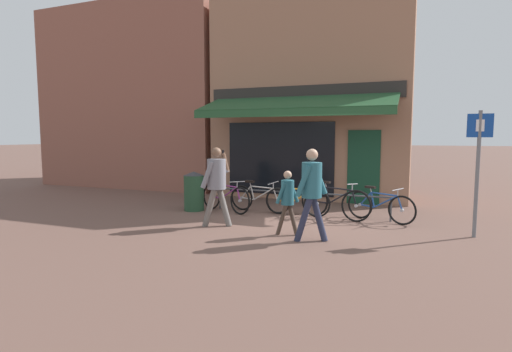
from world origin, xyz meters
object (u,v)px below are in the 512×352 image
(bicycle_purple, at_px, (225,197))
(pedestrian_second_adult, at_px, (312,185))
(bicycle_silver, at_px, (259,198))
(parking_sign, at_px, (478,160))
(pedestrian_adult, at_px, (217,178))
(litter_bin, at_px, (194,191))
(bicycle_black, at_px, (335,202))
(pedestrian_child, at_px, (287,196))
(bicycle_blue, at_px, (380,206))
(bicycle_orange, at_px, (297,201))

(bicycle_purple, xyz_separation_m, pedestrian_second_adult, (2.75, -2.02, 0.67))
(bicycle_silver, height_order, parking_sign, parking_sign)
(bicycle_purple, height_order, pedestrian_adult, pedestrian_adult)
(litter_bin, distance_m, parking_sign, 6.50)
(bicycle_black, bearing_deg, pedestrian_child, -89.83)
(bicycle_blue, relative_size, pedestrian_child, 1.22)
(bicycle_silver, relative_size, litter_bin, 1.69)
(bicycle_purple, bearing_deg, bicycle_black, 25.25)
(bicycle_silver, height_order, bicycle_blue, bicycle_silver)
(bicycle_purple, bearing_deg, pedestrian_second_adult, -14.08)
(pedestrian_child, xyz_separation_m, litter_bin, (-3.03, 1.59, -0.26))
(bicycle_black, bearing_deg, bicycle_purple, -160.15)
(bicycle_black, distance_m, bicycle_blue, 1.02)
(bicycle_black, bearing_deg, litter_bin, -158.33)
(parking_sign, bearing_deg, bicycle_orange, 168.08)
(bicycle_purple, xyz_separation_m, bicycle_black, (2.77, 0.15, 0.02))
(pedestrian_adult, xyz_separation_m, pedestrian_child, (1.63, -0.18, -0.26))
(bicycle_purple, bearing_deg, parking_sign, 16.24)
(bicycle_orange, distance_m, bicycle_blue, 1.95)
(bicycle_black, xyz_separation_m, pedestrian_child, (-0.57, -1.90, 0.39))
(bicycle_blue, relative_size, parking_sign, 0.65)
(bicycle_orange, bearing_deg, bicycle_silver, -177.20)
(bicycle_blue, bearing_deg, pedestrian_adult, -127.54)
(pedestrian_adult, distance_m, litter_bin, 2.05)
(bicycle_silver, bearing_deg, bicycle_black, 6.87)
(parking_sign, bearing_deg, pedestrian_second_adult, -153.17)
(pedestrian_adult, distance_m, pedestrian_child, 1.66)
(bicycle_silver, bearing_deg, bicycle_orange, 7.80)
(bicycle_silver, distance_m, pedestrian_adult, 1.95)
(bicycle_purple, height_order, litter_bin, litter_bin)
(pedestrian_second_adult, bearing_deg, pedestrian_adult, 170.21)
(pedestrian_child, height_order, litter_bin, pedestrian_child)
(litter_bin, height_order, parking_sign, parking_sign)
(bicycle_silver, xyz_separation_m, bicycle_orange, (1.00, -0.03, -0.00))
(bicycle_orange, distance_m, parking_sign, 3.99)
(bicycle_orange, bearing_deg, parking_sign, -7.26)
(bicycle_blue, xyz_separation_m, pedestrian_second_adult, (-1.04, -2.24, 0.68))
(pedestrian_adult, distance_m, pedestrian_second_adult, 2.22)
(litter_bin, xyz_separation_m, parking_sign, (6.41, -0.42, 0.96))
(bicycle_blue, xyz_separation_m, parking_sign, (1.80, -0.80, 1.12))
(parking_sign, bearing_deg, bicycle_silver, 170.16)
(pedestrian_child, height_order, pedestrian_second_adult, pedestrian_second_adult)
(bicycle_orange, relative_size, litter_bin, 1.65)
(bicycle_blue, height_order, parking_sign, parking_sign)
(bicycle_blue, distance_m, parking_sign, 2.27)
(bicycle_purple, relative_size, litter_bin, 1.64)
(pedestrian_child, bearing_deg, bicycle_orange, 108.71)
(bicycle_purple, relative_size, pedestrian_second_adult, 0.98)
(litter_bin, bearing_deg, bicycle_blue, 4.71)
(bicycle_purple, distance_m, bicycle_orange, 1.86)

